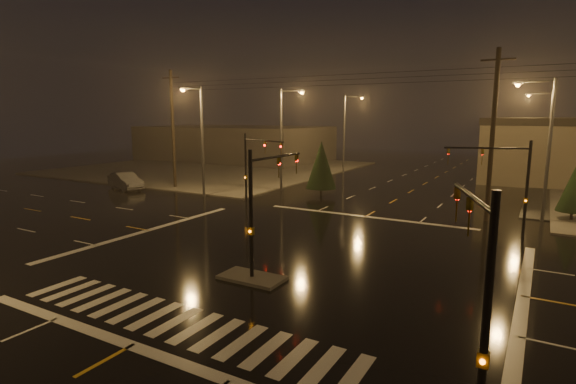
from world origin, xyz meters
name	(u,v)px	position (x,y,z in m)	size (l,w,h in m)	color
ground	(294,256)	(0.00, 0.00, 0.00)	(140.00, 140.00, 0.00)	black
sidewalk_nw	(213,168)	(-30.00, 30.00, 0.06)	(36.00, 36.00, 0.12)	#42403B
median_island	(252,278)	(0.00, -4.00, 0.07)	(3.00, 1.60, 0.15)	#42403B
crosswalk	(175,322)	(0.00, -9.00, 0.01)	(15.00, 2.60, 0.01)	beige
stop_bar_near	(132,346)	(0.00, -11.00, 0.01)	(16.00, 0.50, 0.01)	beige
stop_bar_far	(365,216)	(0.00, 11.00, 0.01)	(16.00, 0.50, 0.01)	beige
commercial_block	(235,143)	(-35.00, 42.00, 2.80)	(30.00, 18.00, 5.60)	#3E3936
signal_mast_median	(262,196)	(0.00, -3.07, 3.75)	(0.25, 4.59, 6.00)	black
signal_mast_ne	(509,176)	(9.50, 10.14, 3.79)	(4.84, 1.86, 6.00)	black
signal_mast_nw	(253,161)	(-9.50, 10.14, 3.79)	(4.84, 1.86, 6.00)	black
signal_mast_se	(479,284)	(10.23, -9.75, 3.71)	(1.55, 3.87, 6.00)	black
streetlight_1	(284,133)	(-11.18, 18.00, 5.80)	(2.77, 0.32, 10.00)	#38383A
streetlight_2	(346,128)	(-11.18, 34.00, 5.80)	(2.77, 0.32, 10.00)	#38383A
streetlight_3	(545,140)	(11.18, 16.00, 5.80)	(2.77, 0.32, 10.00)	#38383A
streetlight_4	(546,131)	(11.18, 36.00, 5.80)	(2.77, 0.32, 10.00)	#38383A
streetlight_5	(200,134)	(-16.00, 11.18, 5.80)	(0.32, 2.77, 10.00)	#38383A
utility_pole_0	(173,129)	(-22.00, 14.00, 6.13)	(2.20, 0.32, 12.00)	black
utility_pole_1	(492,135)	(8.00, 14.00, 6.13)	(2.20, 0.32, 12.00)	black
conifer_0	(574,188)	(13.30, 17.02, 2.39)	(2.16, 2.16, 4.08)	black
conifer_3	(321,165)	(-6.79, 17.45, 2.91)	(2.83, 2.83, 5.13)	black
car_crossing	(125,181)	(-25.75, 10.79, 0.85)	(1.81, 5.19, 1.71)	#585A60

